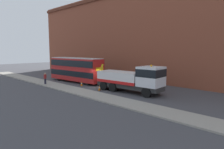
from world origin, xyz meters
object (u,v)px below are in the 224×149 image
at_px(double_decker_bus, 76,69).
at_px(traffic_cone_midway, 99,88).
at_px(recovery_tow_truck, 132,79).
at_px(pedestrian_onlooker, 45,79).
at_px(traffic_cone_near_bus, 82,84).

distance_m(double_decker_bus, traffic_cone_midway, 8.67).
distance_m(recovery_tow_truck, pedestrian_onlooker, 13.90).
height_order(recovery_tow_truck, traffic_cone_midway, recovery_tow_truck).
height_order(pedestrian_onlooker, traffic_cone_midway, pedestrian_onlooker).
bearing_deg(traffic_cone_near_bus, traffic_cone_midway, -5.06).
relative_size(recovery_tow_truck, traffic_cone_near_bus, 14.19).
xyz_separation_m(double_decker_bus, traffic_cone_near_bus, (3.74, -1.65, -1.89)).
relative_size(double_decker_bus, traffic_cone_near_bus, 15.51).
xyz_separation_m(double_decker_bus, traffic_cone_midway, (8.21, -2.05, -1.89)).
bearing_deg(recovery_tow_truck, traffic_cone_near_bus, -172.68).
xyz_separation_m(pedestrian_onlooker, traffic_cone_near_bus, (4.66, 3.40, -0.64)).
height_order(recovery_tow_truck, pedestrian_onlooker, recovery_tow_truck).
bearing_deg(double_decker_bus, traffic_cone_near_bus, -28.07).
height_order(double_decker_bus, pedestrian_onlooker, double_decker_bus).
height_order(pedestrian_onlooker, traffic_cone_near_bus, pedestrian_onlooker).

